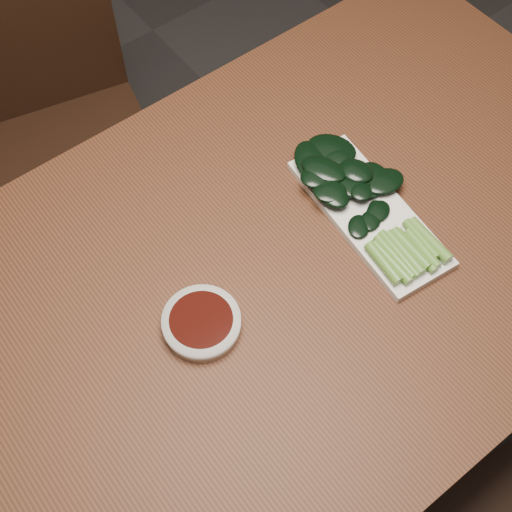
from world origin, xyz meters
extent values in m
plane|color=#2D2B2B|center=(0.00, 0.00, 0.00)|extent=(6.00, 6.00, 0.00)
cube|color=#492514|center=(0.00, 0.00, 0.73)|extent=(1.40, 0.80, 0.04)
cylinder|color=#492514|center=(0.64, 0.34, 0.35)|extent=(0.05, 0.05, 0.71)
cube|color=black|center=(-0.05, 0.65, 0.43)|extent=(0.45, 0.45, 0.04)
cylinder|color=black|center=(-0.24, 0.53, 0.21)|extent=(0.04, 0.04, 0.41)
cylinder|color=black|center=(0.07, 0.46, 0.21)|extent=(0.04, 0.04, 0.41)
cylinder|color=black|center=(-0.17, 0.84, 0.21)|extent=(0.04, 0.04, 0.41)
cylinder|color=black|center=(0.14, 0.77, 0.21)|extent=(0.04, 0.04, 0.41)
cube|color=black|center=(-0.01, 0.81, 0.67)|extent=(0.37, 0.12, 0.44)
cylinder|color=silver|center=(-0.13, -0.01, 0.76)|extent=(0.12, 0.12, 0.03)
cylinder|color=#330A04|center=(-0.13, -0.01, 0.77)|extent=(0.09, 0.09, 0.00)
cube|color=silver|center=(0.19, -0.02, 0.76)|extent=(0.15, 0.31, 0.01)
cylinder|color=#54842D|center=(0.14, -0.10, 0.77)|extent=(0.03, 0.08, 0.02)
cylinder|color=#54842D|center=(0.15, -0.11, 0.77)|extent=(0.02, 0.08, 0.02)
cylinder|color=#54842D|center=(0.16, -0.11, 0.77)|extent=(0.02, 0.09, 0.02)
cylinder|color=#54842D|center=(0.17, -0.11, 0.77)|extent=(0.03, 0.09, 0.02)
cylinder|color=#54842D|center=(0.18, -0.11, 0.77)|extent=(0.03, 0.09, 0.02)
cylinder|color=#54842D|center=(0.19, -0.11, 0.77)|extent=(0.02, 0.08, 0.02)
cylinder|color=#54842D|center=(0.20, -0.12, 0.77)|extent=(0.02, 0.09, 0.01)
cylinder|color=#54842D|center=(0.21, -0.12, 0.77)|extent=(0.02, 0.08, 0.02)
cylinder|color=#54842D|center=(0.22, -0.11, 0.77)|extent=(0.02, 0.08, 0.01)
cylinder|color=#54842D|center=(0.23, -0.12, 0.77)|extent=(0.02, 0.09, 0.02)
ellipsoid|color=black|center=(0.22, 0.09, 0.78)|extent=(0.06, 0.05, 0.01)
ellipsoid|color=black|center=(0.16, 0.04, 0.78)|extent=(0.05, 0.08, 0.02)
ellipsoid|color=black|center=(0.22, 0.04, 0.78)|extent=(0.06, 0.06, 0.01)
ellipsoid|color=black|center=(0.16, 0.04, 0.78)|extent=(0.07, 0.07, 0.01)
ellipsoid|color=black|center=(0.24, 0.02, 0.78)|extent=(0.07, 0.08, 0.01)
ellipsoid|color=black|center=(0.17, 0.07, 0.78)|extent=(0.07, 0.07, 0.01)
ellipsoid|color=black|center=(0.22, 0.05, 0.78)|extent=(0.07, 0.07, 0.02)
ellipsoid|color=black|center=(0.22, 0.03, 0.77)|extent=(0.09, 0.08, 0.02)
ellipsoid|color=black|center=(0.20, 0.01, 0.78)|extent=(0.04, 0.04, 0.01)
ellipsoid|color=black|center=(0.18, 0.08, 0.79)|extent=(0.07, 0.09, 0.01)
ellipsoid|color=black|center=(0.18, 0.06, 0.77)|extent=(0.05, 0.05, 0.01)
ellipsoid|color=black|center=(0.22, 0.11, 0.78)|extent=(0.10, 0.11, 0.01)
ellipsoid|color=black|center=(0.20, 0.09, 0.77)|extent=(0.06, 0.07, 0.01)
ellipsoid|color=black|center=(0.25, 0.01, 0.78)|extent=(0.08, 0.06, 0.01)
ellipsoid|color=black|center=(0.16, 0.08, 0.78)|extent=(0.05, 0.05, 0.01)
ellipsoid|color=black|center=(0.18, 0.11, 0.78)|extent=(0.09, 0.10, 0.01)
ellipsoid|color=black|center=(0.21, 0.02, 0.77)|extent=(0.07, 0.06, 0.01)
ellipsoid|color=black|center=(0.20, 0.07, 0.77)|extent=(0.08, 0.08, 0.01)
ellipsoid|color=black|center=(0.19, 0.03, 0.78)|extent=(0.08, 0.08, 0.01)
ellipsoid|color=black|center=(0.16, -0.03, 0.77)|extent=(0.06, 0.06, 0.01)
ellipsoid|color=black|center=(0.18, -0.03, 0.77)|extent=(0.05, 0.05, 0.01)
ellipsoid|color=black|center=(0.20, -0.02, 0.77)|extent=(0.04, 0.04, 0.01)
ellipsoid|color=black|center=(0.20, -0.03, 0.77)|extent=(0.05, 0.05, 0.01)
camera|label=1|loc=(-0.35, -0.42, 1.70)|focal=50.00mm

